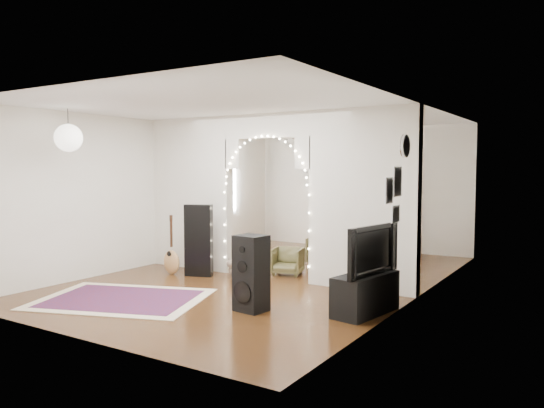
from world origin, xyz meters
The scene contains 25 objects.
floor centered at (0.00, 0.00, 0.00)m, with size 7.50×7.50×0.00m, color black.
ceiling centered at (0.00, 0.00, 2.70)m, with size 5.00×7.50×0.02m, color white.
wall_back centered at (0.00, 3.75, 1.35)m, with size 5.00×0.02×2.70m, color silver.
wall_front centered at (0.00, -3.75, 1.35)m, with size 5.00×0.02×2.70m, color silver.
wall_left centered at (-2.50, 0.00, 1.35)m, with size 0.02×7.50×2.70m, color silver.
wall_right centered at (2.50, 0.00, 1.35)m, with size 0.02×7.50×2.70m, color silver.
divider_wall centered at (0.00, 0.00, 1.42)m, with size 5.00×0.20×2.70m.
fairy_lights centered at (0.00, -0.13, 1.55)m, with size 1.64×0.04×1.60m, color #FFEABF, non-canonical shape.
window centered at (-2.47, 1.80, 1.50)m, with size 0.04×1.20×1.40m, color white.
wall_clock centered at (2.48, -0.60, 2.10)m, with size 0.31×0.31×0.03m, color white.
picture_frames centered at (2.48, -1.00, 1.50)m, with size 0.02×0.50×0.70m, color white, non-canonical shape.
paper_lantern centered at (-1.90, -2.40, 2.25)m, with size 0.40×0.40×0.40m, color white.
ceiling_fan centered at (0.00, 2.00, 2.40)m, with size 1.10×1.10×0.30m, color #AB7C39, non-canonical shape.
area_rug centered at (-0.92, -2.34, 0.01)m, with size 2.22×1.67×0.02m, color maroon.
guitar_case centered at (-1.05, -0.55, 0.60)m, with size 0.46×0.15×1.21m, color black.
acoustic_guitar centered at (-1.54, -0.68, 0.38)m, with size 0.36×0.17×0.86m.
tabby_cat centered at (-0.49, -0.27, 0.13)m, with size 0.25×0.50×0.33m.
floor_speaker centered at (0.92, -1.86, 0.48)m, with size 0.41×0.38×0.97m.
media_console centered at (2.20, -1.21, 0.25)m, with size 0.40×1.00×0.50m, color black.
tv centered at (2.20, -1.21, 0.81)m, with size 1.07×0.14×0.62m, color black.
bookcase centered at (-0.14, 3.50, 0.84)m, with size 1.64×0.42×1.68m, color beige.
dining_table centered at (0.58, 2.82, 0.68)m, with size 1.26×0.89×0.76m.
flower_vase centered at (0.58, 2.82, 0.85)m, with size 0.18×0.18×0.19m, color silver.
dining_chair_left centered at (0.15, 0.35, 0.23)m, with size 0.49×0.51×0.46m, color #4D4726.
dining_chair_right centered at (0.25, 1.55, 0.26)m, with size 0.56×0.57×0.52m, color #4D4726.
Camera 1 is at (4.68, -7.34, 1.83)m, focal length 35.00 mm.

